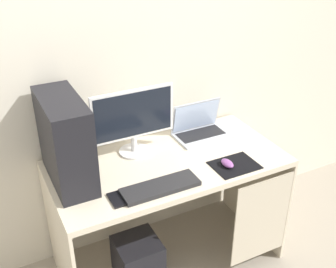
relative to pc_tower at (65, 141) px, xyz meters
name	(u,v)px	position (x,y,z in m)	size (l,w,h in m)	color
ground_plane	(168,258)	(0.55, -0.08, -1.00)	(8.00, 8.00, 0.00)	#9E9384
wall_back	(139,54)	(0.56, 0.30, 0.30)	(4.00, 0.05, 2.60)	beige
desk	(171,184)	(0.57, -0.09, -0.40)	(1.37, 0.68, 0.77)	beige
pc_tower	(65,141)	(0.00, 0.00, 0.00)	(0.20, 0.47, 0.47)	black
monitor	(133,120)	(0.42, 0.09, -0.02)	(0.50, 0.19, 0.41)	white
laptop	(200,128)	(0.88, 0.11, -0.19)	(0.34, 0.22, 0.22)	#B7BCC6
keyboard	(160,187)	(0.40, -0.31, -0.22)	(0.42, 0.14, 0.02)	#232326
mousepad	(235,165)	(0.87, -0.30, -0.23)	(0.26, 0.20, 0.01)	black
mouse_left	(227,163)	(0.83, -0.29, -0.21)	(0.06, 0.10, 0.03)	#8C4C99
cell_phone	(117,199)	(0.16, -0.29, -0.23)	(0.07, 0.13, 0.01)	black
subwoofer	(138,258)	(0.32, -0.12, -0.87)	(0.27, 0.27, 0.27)	black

